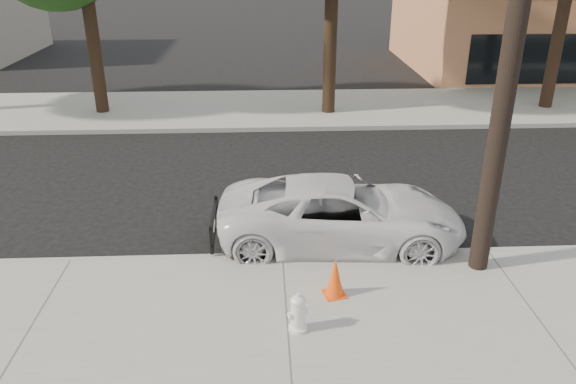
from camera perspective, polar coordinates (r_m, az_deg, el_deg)
The scene contains 8 objects.
ground at distance 12.76m, azimuth -0.94°, elevation -2.14°, with size 120.00×120.00×0.00m, color black.
near_sidewalk at distance 9.06m, azimuth -0.07°, elevation -13.75°, with size 90.00×4.40×0.15m, color gray.
far_sidewalk at distance 20.71m, azimuth -1.68°, elevation 8.45°, with size 90.00×5.00×0.15m, color gray.
curb_near at distance 10.88m, azimuth -0.59°, elevation -6.65°, with size 90.00×0.12×0.16m, color #9E9B93.
utility_pole at distance 9.64m, azimuth 22.37°, elevation 16.81°, with size 1.40×0.34×9.00m.
police_cruiser at distance 11.27m, azimuth 5.44°, elevation -2.13°, with size 2.25×4.88×1.36m, color silver.
fire_hydrant at distance 8.76m, azimuth 1.02°, elevation -12.25°, with size 0.33×0.30×0.61m.
traffic_cone at distance 9.54m, azimuth 4.79°, elevation -8.67°, with size 0.43×0.43×0.69m.
Camera 1 is at (-0.32, -11.46, 5.62)m, focal length 35.00 mm.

